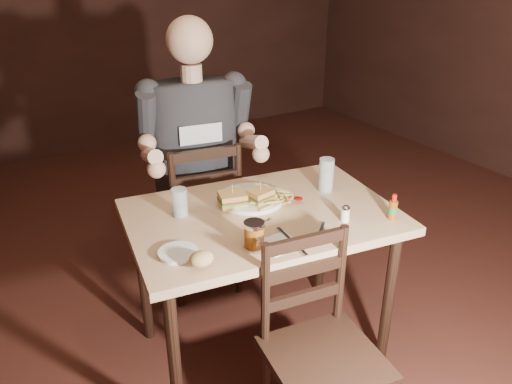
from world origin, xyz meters
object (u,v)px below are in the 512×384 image
chair_far (199,214)px  hot_sauce (393,207)px  glass_right (326,175)px  syrup_dispenser (254,234)px  diner (196,125)px  main_table (262,230)px  dinner_plate (251,199)px  glass_left (180,202)px  side_plate (178,254)px  chair_near (325,359)px

chair_far → hot_sauce: size_ratio=7.96×
chair_far → glass_right: glass_right is taller
hot_sauce → syrup_dispenser: bearing=168.7°
chair_far → syrup_dispenser: (-0.17, -0.88, 0.36)m
chair_far → diner: size_ratio=0.88×
main_table → chair_far: (-0.00, 0.66, -0.22)m
dinner_plate → glass_right: size_ratio=1.81×
dinner_plate → glass_left: glass_left is taller
hot_sauce → side_plate: 0.92m
main_table → hot_sauce: 0.57m
glass_left → glass_right: 0.70m
main_table → syrup_dispenser: syrup_dispenser is taller
main_table → dinner_plate: bearing=81.6°
chair_near → diner: diner is taller
diner → glass_left: bearing=-114.0°
glass_left → main_table: bearing=-27.9°
chair_near → diner: 1.31m
main_table → glass_left: glass_left is taller
glass_left → chair_far: bearing=58.1°
diner → chair_near: bearing=-83.2°
glass_left → syrup_dispenser: (0.14, -0.38, -0.01)m
chair_far → diner: bearing=90.0°
diner → glass_right: size_ratio=6.53×
glass_right → hot_sauce: bearing=-80.5°
hot_sauce → syrup_dispenser: size_ratio=1.11×
diner → hot_sauce: 1.06m
chair_far → side_plate: 0.95m
main_table → dinner_plate: dinner_plate is taller
chair_far → dinner_plate: 0.62m
glass_right → syrup_dispenser: glass_right is taller
chair_far → hot_sauce: bearing=124.1°
diner → glass_right: 0.71m
chair_near → dinner_plate: size_ratio=2.98×
chair_far → syrup_dispenser: size_ratio=8.81×
chair_far → syrup_dispenser: 0.96m
main_table → chair_far: chair_far is taller
hot_sauce → dinner_plate: bearing=132.5°
dinner_plate → glass_left: 0.34m
dinner_plate → side_plate: size_ratio=2.01×
glass_right → glass_left: bearing=169.2°
main_table → chair_near: (-0.08, -0.57, -0.25)m
glass_right → side_plate: size_ratio=1.11×
glass_left → hot_sauce: 0.91m
dinner_plate → side_plate: dinner_plate is taller
main_table → dinner_plate: (0.02, 0.12, 0.09)m
dinner_plate → hot_sauce: hot_sauce is taller
chair_far → glass_left: chair_far is taller
glass_left → diner: bearing=55.9°
diner → dinner_plate: (0.03, -0.48, -0.23)m
diner → glass_left: size_ratio=8.44×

